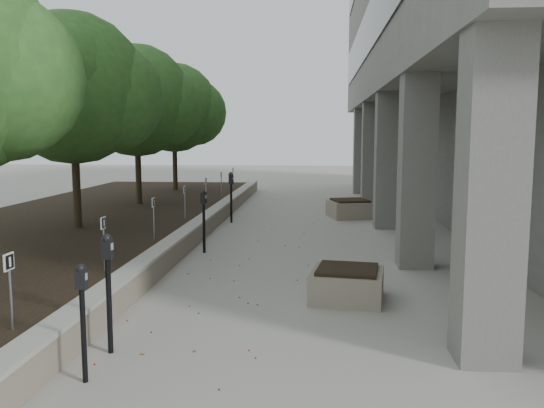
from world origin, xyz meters
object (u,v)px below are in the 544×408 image
(parking_meter_4, at_px, (231,198))
(parking_meter_3, at_px, (204,222))
(planter_back, at_px, (350,208))
(parking_meter_1, at_px, (83,324))
(crabapple_tree_3, at_px, (74,121))
(crabapple_tree_5, at_px, (174,127))
(planter_front, at_px, (347,283))
(parking_meter_2, at_px, (109,294))
(crabapple_tree_4, at_px, (137,124))
(parking_meter_5, at_px, (231,195))

(parking_meter_4, bearing_deg, parking_meter_3, -68.78)
(planter_back, bearing_deg, parking_meter_1, -105.87)
(crabapple_tree_3, height_order, crabapple_tree_5, same)
(parking_meter_1, relative_size, planter_front, 1.15)
(crabapple_tree_3, distance_m, parking_meter_2, 8.30)
(parking_meter_3, relative_size, planter_back, 1.12)
(parking_meter_3, distance_m, parking_meter_4, 4.57)
(crabapple_tree_5, relative_size, parking_meter_4, 3.47)
(planter_front, bearing_deg, parking_meter_4, 111.66)
(parking_meter_1, distance_m, planter_front, 4.66)
(crabapple_tree_4, xyz_separation_m, parking_meter_1, (3.56, -12.99, -2.44))
(parking_meter_2, xyz_separation_m, parking_meter_5, (-0.28, 11.90, -0.01))
(parking_meter_1, bearing_deg, crabapple_tree_4, 105.92)
(crabapple_tree_5, height_order, parking_meter_3, crabapple_tree_5)
(parking_meter_3, xyz_separation_m, planter_back, (3.75, 6.00, -0.44))
(crabapple_tree_4, height_order, parking_meter_3, crabapple_tree_4)
(crabapple_tree_3, bearing_deg, crabapple_tree_4, 90.00)
(crabapple_tree_3, distance_m, crabapple_tree_5, 10.00)
(crabapple_tree_3, relative_size, crabapple_tree_5, 1.00)
(parking_meter_1, relative_size, parking_meter_2, 0.88)
(parking_meter_4, bearing_deg, crabapple_tree_5, 138.69)
(crabapple_tree_4, distance_m, crabapple_tree_5, 5.00)
(crabapple_tree_3, xyz_separation_m, planter_back, (7.25, 5.00, -2.81))
(parking_meter_1, height_order, parking_meter_4, parking_meter_4)
(parking_meter_3, distance_m, parking_meter_5, 5.77)
(crabapple_tree_4, relative_size, parking_meter_4, 3.47)
(parking_meter_4, xyz_separation_m, planter_front, (3.22, -8.10, -0.51))
(crabapple_tree_3, xyz_separation_m, parking_meter_1, (3.56, -7.99, -2.44))
(planter_front, bearing_deg, parking_meter_1, -131.95)
(crabapple_tree_3, bearing_deg, crabapple_tree_5, 90.00)
(parking_meter_4, distance_m, parking_meter_5, 1.22)
(parking_meter_5, height_order, planter_back, parking_meter_5)
(planter_back, bearing_deg, crabapple_tree_5, 145.42)
(parking_meter_1, bearing_deg, crabapple_tree_3, 114.61)
(parking_meter_1, xyz_separation_m, parking_meter_5, (-0.31, 12.76, 0.09))
(parking_meter_3, height_order, planter_front, parking_meter_3)
(parking_meter_1, bearing_deg, parking_meter_5, 91.99)
(parking_meter_5, bearing_deg, parking_meter_4, -59.38)
(parking_meter_4, bearing_deg, parking_meter_1, -68.90)
(crabapple_tree_5, relative_size, parking_meter_1, 4.00)
(parking_meter_2, relative_size, parking_meter_4, 0.99)
(parking_meter_2, bearing_deg, crabapple_tree_3, 122.98)
(parking_meter_5, bearing_deg, crabapple_tree_5, 143.29)
(parking_meter_3, bearing_deg, parking_meter_1, -69.75)
(parking_meter_1, xyz_separation_m, parking_meter_3, (-0.06, 6.99, 0.06))
(crabapple_tree_3, relative_size, parking_meter_5, 3.55)
(parking_meter_2, bearing_deg, parking_meter_5, 98.01)
(crabapple_tree_5, bearing_deg, parking_meter_5, -58.16)
(crabapple_tree_4, height_order, parking_meter_5, crabapple_tree_4)
(parking_meter_2, relative_size, parking_meter_3, 1.04)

